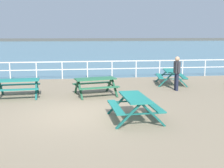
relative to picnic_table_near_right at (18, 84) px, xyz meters
The scene contains 9 objects.
ground_plane 3.93m from the picnic_table_near_right, 50.32° to the right, with size 30.00×24.00×0.20m, color gray.
sea_band 49.84m from the picnic_table_near_right, 87.16° to the left, with size 142.00×90.00×0.01m, color teal.
distant_shoreline 92.81m from the picnic_table_near_right, 88.47° to the left, with size 142.00×6.00×1.80m, color #4C4C47.
seaward_railing 5.38m from the picnic_table_near_right, 62.62° to the left, with size 23.07×0.07×1.08m.
picnic_table_near_right is the anchor object (origin of this frame).
picnic_table_mid_centre 3.37m from the picnic_table_near_right, ahead, with size 2.06×1.84×0.80m.
picnic_table_seaward 7.94m from the picnic_table_near_right, 15.40° to the left, with size 1.82×2.05×0.80m.
picnic_table_corner 5.81m from the picnic_table_near_right, 41.75° to the right, with size 1.60×1.85×0.80m.
visitor 7.37m from the picnic_table_near_right, ahead, with size 0.23×0.53×1.66m.
Camera 1 is at (-0.01, -9.42, 2.75)m, focal length 44.88 mm.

